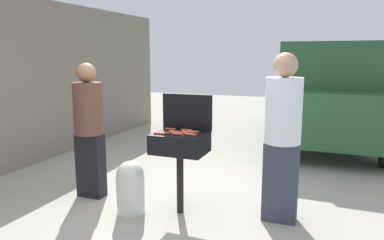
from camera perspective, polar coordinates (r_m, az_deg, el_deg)
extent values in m
plane|color=#9E998E|center=(4.55, -3.77, -13.33)|extent=(24.00, 24.00, 0.00)
cube|color=slate|center=(6.73, -23.49, 5.45)|extent=(0.24, 8.00, 2.71)
cylinder|color=black|center=(4.30, -1.85, -9.63)|extent=(0.08, 0.08, 0.71)
cube|color=black|center=(4.16, -1.88, -3.58)|extent=(0.60, 0.44, 0.22)
cube|color=black|center=(4.30, -0.75, 1.22)|extent=(0.60, 0.05, 0.42)
cylinder|color=#B74C33|center=(4.11, -2.60, -1.99)|extent=(0.13, 0.03, 0.03)
cylinder|color=#B74C33|center=(4.16, 0.16, -1.83)|extent=(0.13, 0.03, 0.03)
cylinder|color=#B74C33|center=(4.32, -3.32, -1.40)|extent=(0.13, 0.03, 0.03)
cylinder|color=#B74C33|center=(4.13, -4.37, -1.97)|extent=(0.13, 0.03, 0.03)
cylinder|color=#B74C33|center=(4.05, -2.22, -2.19)|extent=(0.13, 0.03, 0.03)
cylinder|color=#B74C33|center=(4.25, -0.87, -1.59)|extent=(0.13, 0.04, 0.03)
cylinder|color=#C6593D|center=(4.14, -0.63, -1.89)|extent=(0.13, 0.03, 0.03)
cylinder|color=#C6593D|center=(4.03, -0.21, -2.25)|extent=(0.13, 0.03, 0.03)
cylinder|color=#B74C33|center=(4.18, -2.73, -1.80)|extent=(0.13, 0.04, 0.03)
cylinder|color=#C6593D|center=(4.10, -5.05, -2.07)|extent=(0.13, 0.03, 0.03)
cylinder|color=#B74C33|center=(4.11, -1.56, -1.99)|extent=(0.13, 0.03, 0.03)
cylinder|color=silver|center=(4.38, -9.42, -11.16)|extent=(0.32, 0.32, 0.46)
sphere|color=silver|center=(4.30, -9.51, -8.30)|extent=(0.31, 0.31, 0.31)
cube|color=black|center=(4.93, -15.31, -6.74)|extent=(0.34, 0.19, 0.82)
cylinder|color=brown|center=(4.77, -15.72, 1.71)|extent=(0.36, 0.36, 0.65)
sphere|color=#936B4C|center=(4.73, -15.98, 7.02)|extent=(0.24, 0.24, 0.24)
cube|color=#333847|center=(4.18, 13.46, -9.28)|extent=(0.37, 0.20, 0.88)
cylinder|color=silver|center=(4.00, 13.92, 1.41)|extent=(0.38, 0.38, 0.69)
sphere|color=tan|center=(3.95, 14.21, 8.23)|extent=(0.26, 0.26, 0.26)
cube|color=#234C2D|center=(8.14, 20.78, 2.15)|extent=(1.92, 4.41, 0.90)
cube|color=#234C2D|center=(7.88, 21.14, 8.09)|extent=(1.77, 2.61, 0.80)
cylinder|color=black|center=(6.77, 12.65, -2.81)|extent=(0.22, 0.64, 0.64)
cylinder|color=black|center=(9.76, 26.07, 0.33)|extent=(0.22, 0.64, 0.64)
cylinder|color=black|center=(9.78, 15.49, 1.01)|extent=(0.22, 0.64, 0.64)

